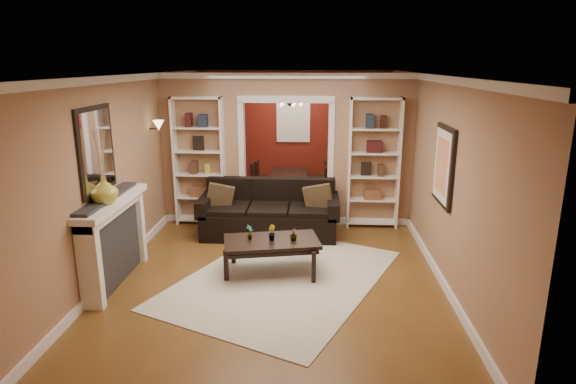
# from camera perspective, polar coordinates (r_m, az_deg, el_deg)

# --- Properties ---
(floor) EXTENTS (8.00, 8.00, 0.00)m
(floor) POSITION_cam_1_polar(r_m,az_deg,el_deg) (7.88, -0.74, -6.25)
(floor) COLOR brown
(floor) RESTS_ON ground
(ceiling) EXTENTS (8.00, 8.00, 0.00)m
(ceiling) POSITION_cam_1_polar(r_m,az_deg,el_deg) (7.34, -0.81, 13.79)
(ceiling) COLOR white
(ceiling) RESTS_ON ground
(wall_back) EXTENTS (8.00, 0.00, 8.00)m
(wall_back) POSITION_cam_1_polar(r_m,az_deg,el_deg) (11.43, 0.65, 7.45)
(wall_back) COLOR #A17755
(wall_back) RESTS_ON ground
(wall_front) EXTENTS (8.00, 0.00, 8.00)m
(wall_front) POSITION_cam_1_polar(r_m,az_deg,el_deg) (3.69, -5.21, -9.20)
(wall_front) COLOR #A17755
(wall_front) RESTS_ON ground
(wall_left) EXTENTS (0.00, 8.00, 8.00)m
(wall_left) POSITION_cam_1_polar(r_m,az_deg,el_deg) (7.97, -17.15, 3.45)
(wall_left) COLOR #A17755
(wall_left) RESTS_ON ground
(wall_right) EXTENTS (0.00, 8.00, 8.00)m
(wall_right) POSITION_cam_1_polar(r_m,az_deg,el_deg) (7.67, 16.26, 3.09)
(wall_right) COLOR #A17755
(wall_right) RESTS_ON ground
(partition_wall) EXTENTS (4.50, 0.15, 2.70)m
(partition_wall) POSITION_cam_1_polar(r_m,az_deg,el_deg) (8.67, -0.21, 5.01)
(partition_wall) COLOR #A17755
(partition_wall) RESTS_ON floor
(red_back_panel) EXTENTS (4.44, 0.04, 2.64)m
(red_back_panel) POSITION_cam_1_polar(r_m,az_deg,el_deg) (11.41, 0.64, 7.28)
(red_back_panel) COLOR maroon
(red_back_panel) RESTS_ON floor
(dining_window) EXTENTS (0.78, 0.03, 0.98)m
(dining_window) POSITION_cam_1_polar(r_m,az_deg,el_deg) (11.34, 0.63, 8.41)
(dining_window) COLOR #8CA5CC
(dining_window) RESTS_ON wall_back
(area_rug) EXTENTS (3.51, 3.98, 0.01)m
(area_rug) POSITION_cam_1_polar(r_m,az_deg,el_deg) (6.70, -0.62, -10.16)
(area_rug) COLOR beige
(area_rug) RESTS_ON floor
(sofa) EXTENTS (2.35, 1.01, 0.92)m
(sofa) POSITION_cam_1_polar(r_m,az_deg,el_deg) (8.17, -2.23, -2.06)
(sofa) COLOR black
(sofa) RESTS_ON floor
(pillow_left) EXTENTS (0.44, 0.17, 0.43)m
(pillow_left) POSITION_cam_1_polar(r_m,az_deg,el_deg) (8.21, -8.05, -0.61)
(pillow_left) COLOR brown
(pillow_left) RESTS_ON sofa
(pillow_right) EXTENTS (0.47, 0.19, 0.46)m
(pillow_right) POSITION_cam_1_polar(r_m,az_deg,el_deg) (8.05, 3.65, -0.71)
(pillow_right) COLOR brown
(pillow_right) RESTS_ON sofa
(coffee_table) EXTENTS (1.41, 0.95, 0.49)m
(coffee_table) POSITION_cam_1_polar(r_m,az_deg,el_deg) (6.78, -1.95, -7.63)
(coffee_table) COLOR black
(coffee_table) RESTS_ON floor
(plant_left) EXTENTS (0.12, 0.13, 0.21)m
(plant_left) POSITION_cam_1_polar(r_m,az_deg,el_deg) (6.69, -4.57, -4.77)
(plant_left) COLOR #336626
(plant_left) RESTS_ON coffee_table
(plant_center) EXTENTS (0.13, 0.15, 0.21)m
(plant_center) POSITION_cam_1_polar(r_m,az_deg,el_deg) (6.65, -1.97, -4.83)
(plant_center) COLOR #336626
(plant_center) RESTS_ON coffee_table
(plant_right) EXTENTS (0.10, 0.10, 0.18)m
(plant_right) POSITION_cam_1_polar(r_m,az_deg,el_deg) (6.64, 0.64, -5.03)
(plant_right) COLOR #336626
(plant_right) RESTS_ON coffee_table
(bookshelf_left) EXTENTS (0.90, 0.30, 2.30)m
(bookshelf_left) POSITION_cam_1_polar(r_m,az_deg,el_deg) (8.77, -10.46, 3.55)
(bookshelf_left) COLOR white
(bookshelf_left) RESTS_ON floor
(bookshelf_right) EXTENTS (0.90, 0.30, 2.30)m
(bookshelf_right) POSITION_cam_1_polar(r_m,az_deg,el_deg) (8.59, 10.11, 3.32)
(bookshelf_right) COLOR white
(bookshelf_right) RESTS_ON floor
(fireplace) EXTENTS (0.32, 1.70, 1.16)m
(fireplace) POSITION_cam_1_polar(r_m,az_deg,el_deg) (6.78, -19.70, -5.54)
(fireplace) COLOR white
(fireplace) RESTS_ON floor
(vase) EXTENTS (0.38, 0.38, 0.35)m
(vase) POSITION_cam_1_polar(r_m,az_deg,el_deg) (6.38, -20.97, 0.21)
(vase) COLOR gold
(vase) RESTS_ON fireplace
(mirror) EXTENTS (0.03, 0.95, 1.10)m
(mirror) POSITION_cam_1_polar(r_m,az_deg,el_deg) (6.53, -21.78, 4.62)
(mirror) COLOR silver
(mirror) RESTS_ON wall_left
(wall_sconce) EXTENTS (0.18, 0.18, 0.22)m
(wall_sconce) POSITION_cam_1_polar(r_m,az_deg,el_deg) (8.38, -15.47, 7.44)
(wall_sconce) COLOR #FFE0A5
(wall_sconce) RESTS_ON wall_left
(framed_art) EXTENTS (0.04, 0.85, 1.05)m
(framed_art) POSITION_cam_1_polar(r_m,az_deg,el_deg) (6.67, 17.90, 2.99)
(framed_art) COLOR black
(framed_art) RESTS_ON wall_right
(dining_table) EXTENTS (1.49, 0.83, 0.52)m
(dining_table) POSITION_cam_1_polar(r_m,az_deg,el_deg) (10.51, 0.27, 0.73)
(dining_table) COLOR black
(dining_table) RESTS_ON floor
(dining_chair_nw) EXTENTS (0.53, 0.53, 0.87)m
(dining_chair_nw) POSITION_cam_1_polar(r_m,az_deg,el_deg) (10.22, -2.90, 1.30)
(dining_chair_nw) COLOR black
(dining_chair_nw) RESTS_ON floor
(dining_chair_ne) EXTENTS (0.43, 0.43, 0.79)m
(dining_chair_ne) POSITION_cam_1_polar(r_m,az_deg,el_deg) (10.17, 3.28, 0.99)
(dining_chair_ne) COLOR black
(dining_chair_ne) RESTS_ON floor
(dining_chair_sw) EXTENTS (0.50, 0.50, 0.77)m
(dining_chair_sw) POSITION_cam_1_polar(r_m,az_deg,el_deg) (10.81, -2.56, 1.80)
(dining_chair_sw) COLOR black
(dining_chair_sw) RESTS_ON floor
(dining_chair_se) EXTENTS (0.51, 0.51, 0.80)m
(dining_chair_se) POSITION_cam_1_polar(r_m,az_deg,el_deg) (10.75, 3.28, 1.80)
(dining_chair_se) COLOR black
(dining_chair_se) RESTS_ON floor
(chandelier) EXTENTS (0.50, 0.50, 0.30)m
(chandelier) POSITION_cam_1_polar(r_m,az_deg,el_deg) (10.07, 0.31, 10.26)
(chandelier) COLOR #3D231C
(chandelier) RESTS_ON ceiling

